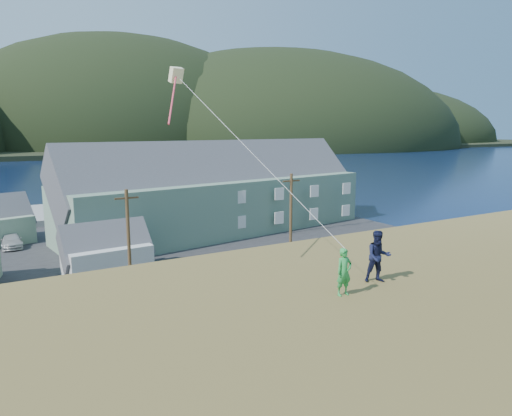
% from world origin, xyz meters
% --- Properties ---
extents(ground, '(900.00, 900.00, 0.00)m').
position_xyz_m(ground, '(0.00, 0.00, 0.00)').
color(ground, '#0A1638').
rests_on(ground, ground).
extents(grass_strip, '(110.00, 8.00, 0.10)m').
position_xyz_m(grass_strip, '(0.00, -2.00, 0.05)').
color(grass_strip, '#4C3D19').
rests_on(grass_strip, ground).
extents(waterfront_lot, '(72.00, 36.00, 0.12)m').
position_xyz_m(waterfront_lot, '(0.00, 17.00, 0.06)').
color(waterfront_lot, '#28282B').
rests_on(waterfront_lot, ground).
extents(wharf, '(26.00, 14.00, 0.90)m').
position_xyz_m(wharf, '(-6.00, 40.00, 0.45)').
color(wharf, gray).
rests_on(wharf, ground).
extents(far_shore, '(900.00, 320.00, 2.00)m').
position_xyz_m(far_shore, '(0.00, 330.00, 1.00)').
color(far_shore, black).
rests_on(far_shore, ground).
extents(far_hills, '(760.00, 265.00, 143.00)m').
position_xyz_m(far_hills, '(35.59, 279.38, 2.00)').
color(far_hills, black).
rests_on(far_hills, ground).
extents(lodge, '(38.69, 16.00, 13.20)m').
position_xyz_m(lodge, '(15.62, 19.89, 5.07)').
color(lodge, slate).
rests_on(lodge, waterfront_lot).
extents(shed_white, '(7.36, 5.15, 5.60)m').
position_xyz_m(shed_white, '(0.04, 9.06, 2.17)').
color(shed_white, silver).
rests_on(shed_white, waterfront_lot).
extents(utility_poles, '(34.39, 0.24, 9.70)m').
position_xyz_m(utility_poles, '(-3.22, 1.50, 4.55)').
color(utility_poles, '#47331E').
rests_on(utility_poles, waterfront_lot).
extents(kite_flyer_green, '(0.55, 0.37, 1.48)m').
position_xyz_m(kite_flyer_green, '(1.63, -18.89, 7.94)').
color(kite_flyer_green, green).
rests_on(kite_flyer_green, hillside).
extents(kite_flyer_navy, '(1.05, 0.96, 1.75)m').
position_xyz_m(kite_flyer_navy, '(3.43, -18.49, 8.07)').
color(kite_flyer_navy, '#121633').
rests_on(kite_flyer_navy, hillside).
extents(kite_rig, '(2.12, 3.33, 8.78)m').
position_xyz_m(kite_rig, '(-1.38, -13.02, 13.97)').
color(kite_rig, '#F9F1BD').
rests_on(kite_rig, ground).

